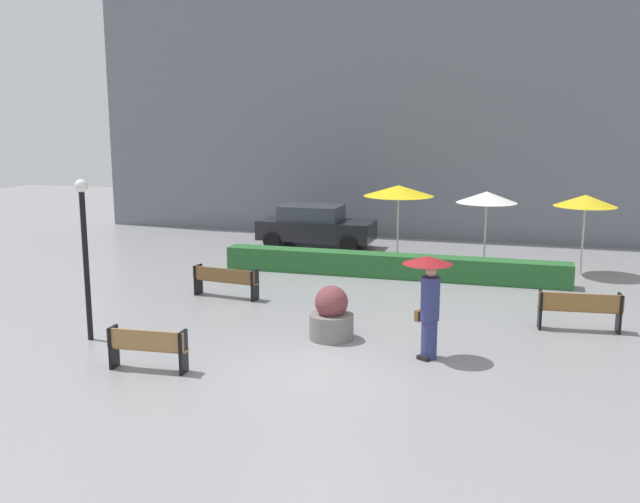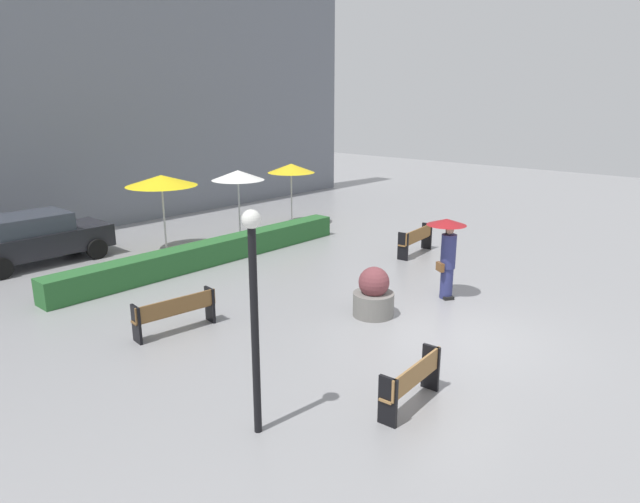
# 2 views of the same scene
# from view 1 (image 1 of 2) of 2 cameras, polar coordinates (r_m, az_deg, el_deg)

# --- Properties ---
(ground_plane) EXTENTS (60.00, 60.00, 0.00)m
(ground_plane) POSITION_cam_1_polar(r_m,az_deg,el_deg) (13.70, -0.44, -9.67)
(ground_plane) COLOR gray
(bench_far_right) EXTENTS (1.85, 0.53, 0.89)m
(bench_far_right) POSITION_cam_1_polar(r_m,az_deg,el_deg) (17.08, 20.16, -4.29)
(bench_far_right) COLOR olive
(bench_far_right) RESTS_ON ground
(bench_near_left) EXTENTS (1.58, 0.42, 0.83)m
(bench_near_left) POSITION_cam_1_polar(r_m,az_deg,el_deg) (14.00, -13.73, -7.41)
(bench_near_left) COLOR #9E7242
(bench_near_left) RESTS_ON ground
(bench_far_left) EXTENTS (1.90, 0.58, 0.82)m
(bench_far_left) POSITION_cam_1_polar(r_m,az_deg,el_deg) (19.12, -7.63, -2.26)
(bench_far_left) COLOR brown
(bench_far_left) RESTS_ON ground
(pedestrian_with_umbrella) EXTENTS (0.99, 0.99, 2.09)m
(pedestrian_with_umbrella) POSITION_cam_1_polar(r_m,az_deg,el_deg) (14.24, 8.73, -3.27)
(pedestrian_with_umbrella) COLOR navy
(pedestrian_with_umbrella) RESTS_ON ground
(planter_pot) EXTENTS (0.97, 0.97, 1.19)m
(planter_pot) POSITION_cam_1_polar(r_m,az_deg,el_deg) (15.49, 0.92, -5.23)
(planter_pot) COLOR slate
(planter_pot) RESTS_ON ground
(lamp_post) EXTENTS (0.28, 0.28, 3.50)m
(lamp_post) POSITION_cam_1_polar(r_m,az_deg,el_deg) (15.88, -18.40, 0.78)
(lamp_post) COLOR black
(lamp_post) RESTS_ON ground
(patio_umbrella_yellow) EXTENTS (2.30, 2.30, 2.57)m
(patio_umbrella_yellow) POSITION_cam_1_polar(r_m,az_deg,el_deg) (23.34, 6.34, 4.88)
(patio_umbrella_yellow) COLOR silver
(patio_umbrella_yellow) RESTS_ON ground
(patio_umbrella_white) EXTENTS (1.88, 1.88, 2.50)m
(patio_umbrella_white) POSITION_cam_1_polar(r_m,az_deg,el_deg) (22.60, 13.26, 4.26)
(patio_umbrella_white) COLOR silver
(patio_umbrella_white) RESTS_ON ground
(patio_umbrella_yellow_far) EXTENTS (1.86, 1.86, 2.47)m
(patio_umbrella_yellow_far) POSITION_cam_1_polar(r_m,az_deg,el_deg) (22.84, 20.57, 3.84)
(patio_umbrella_yellow_far) COLOR silver
(patio_umbrella_yellow_far) RESTS_ON ground
(hedge_strip) EXTENTS (10.44, 0.70, 0.70)m
(hedge_strip) POSITION_cam_1_polar(r_m,az_deg,el_deg) (21.50, 5.74, -1.14)
(hedge_strip) COLOR #28602D
(hedge_strip) RESTS_ON ground
(building_facade) EXTENTS (28.00, 1.20, 11.09)m
(building_facade) POSITION_cam_1_polar(r_m,az_deg,el_deg) (28.53, 9.02, 12.23)
(building_facade) COLOR slate
(building_facade) RESTS_ON ground
(parked_car) EXTENTS (4.21, 1.98, 1.57)m
(parked_car) POSITION_cam_1_polar(r_m,az_deg,el_deg) (26.11, -0.38, 2.09)
(parked_car) COLOR black
(parked_car) RESTS_ON ground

